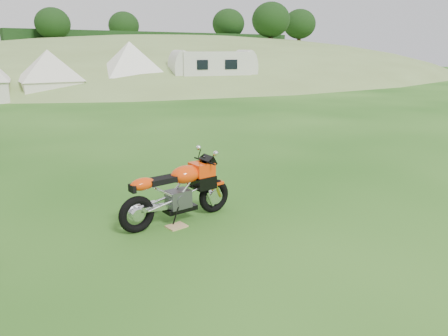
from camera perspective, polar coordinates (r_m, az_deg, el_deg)
ground at (r=6.59m, az=1.30°, el=-7.64°), size 120.00×120.00×0.00m
hillside at (r=52.71m, az=-6.70°, el=12.52°), size 80.00×64.00×8.00m
hedgerow at (r=52.71m, az=-6.70°, el=12.52°), size 36.00×1.20×8.60m
sport_motorcycle at (r=6.62m, az=-6.15°, el=-2.57°), size 1.83×0.51×1.09m
plywood_board at (r=6.60m, az=-6.23°, el=-7.58°), size 0.29×0.23×0.02m
tent_mid at (r=25.64m, az=-21.86°, el=11.44°), size 3.33×3.33×2.55m
tent_right at (r=26.92m, az=-12.11°, el=12.60°), size 3.76×3.76×2.82m
caravan at (r=27.04m, az=-1.47°, el=12.51°), size 5.61×3.84×2.41m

